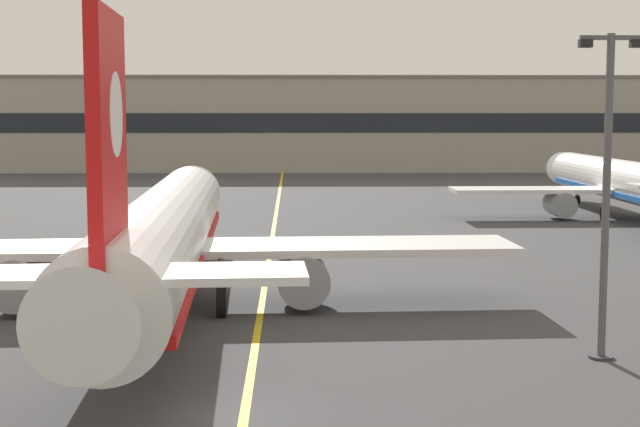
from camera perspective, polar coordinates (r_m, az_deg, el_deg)
The scene contains 7 objects.
ground_plane at distance 28.29m, azimuth -5.09°, elevation -12.11°, with size 400.00×400.00×0.00m, color #3D3D3F.
taxiway_centreline at distance 57.53m, azimuth -3.09°, elevation -2.72°, with size 0.30×180.00×0.01m, color yellow.
airliner_foreground at distance 42.95m, azimuth -9.38°, elevation -1.28°, with size 32.20×41.51×11.65m.
airliner_background at distance 82.43m, azimuth 17.93°, elevation 1.78°, with size 28.80×37.23×10.47m.
apron_lamp_post at distance 35.05m, azimuth 16.83°, elevation 1.34°, with size 2.24×0.90×11.56m.
safety_cone_by_nose_gear at distance 59.95m, azimuth -5.54°, elevation -2.14°, with size 0.44×0.44×0.55m.
terminal_building at distance 143.91m, azimuth 1.74°, elevation 5.42°, with size 114.61×12.40×14.17m.
Camera 1 is at (1.88, -26.81, 8.84)m, focal length 53.24 mm.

